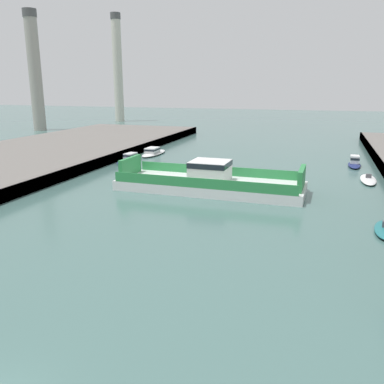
# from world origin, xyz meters

# --- Properties ---
(chain_ferry) EXTENTS (21.54, 7.61, 3.48)m
(chain_ferry) POSITION_xyz_m (-0.58, 34.34, 1.06)
(chain_ferry) COLOR silver
(chain_ferry) RESTS_ON ground
(moored_boat_near_left) EXTENTS (2.00, 6.64, 0.94)m
(moored_boat_near_left) POSITION_xyz_m (17.37, 44.98, 0.23)
(moored_boat_near_left) COLOR white
(moored_boat_near_left) RESTS_ON ground
(moored_boat_far_right) EXTENTS (2.62, 8.29, 1.34)m
(moored_boat_far_right) POSITION_xyz_m (-16.61, 55.33, 0.50)
(moored_boat_far_right) COLOR white
(moored_boat_far_right) RESTS_ON ground
(moored_boat_upstream_a) EXTENTS (1.89, 5.70, 1.60)m
(moored_boat_upstream_a) POSITION_xyz_m (16.29, 54.94, 0.60)
(moored_boat_upstream_a) COLOR navy
(moored_boat_upstream_a) RESTS_ON ground
(moored_boat_upstream_b) EXTENTS (2.47, 6.71, 1.38)m
(moored_boat_upstream_b) POSITION_xyz_m (-17.52, 47.89, 0.51)
(moored_boat_upstream_b) COLOR navy
(moored_boat_upstream_b) RESTS_ON ground
(smokestack_distant_a) EXTENTS (3.24, 3.24, 34.12)m
(smokestack_distant_a) POSITION_xyz_m (-54.27, 115.19, 18.09)
(smokestack_distant_a) COLOR beige
(smokestack_distant_a) RESTS_ON ground
(smokestack_distant_b) EXTENTS (3.52, 3.52, 30.58)m
(smokestack_distant_b) POSITION_xyz_m (-61.76, 83.38, 16.30)
(smokestack_distant_b) COLOR #9E998E
(smokestack_distant_b) RESTS_ON ground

